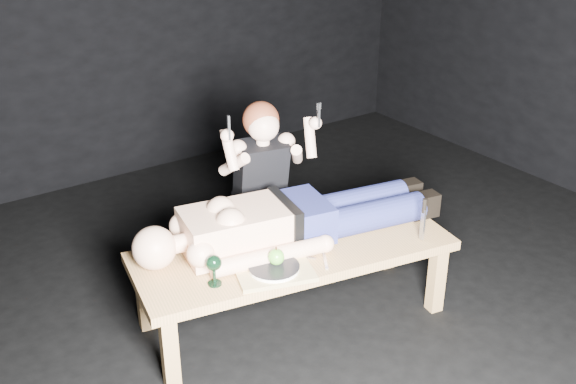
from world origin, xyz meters
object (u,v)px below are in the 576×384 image
at_px(kneeling_woman, 257,186).
at_px(serving_tray, 274,271).
at_px(lying_man, 295,214).
at_px(carving_knife, 423,220).
at_px(goblet, 214,270).
at_px(table, 293,283).

height_order(kneeling_woman, serving_tray, kneeling_woman).
relative_size(lying_man, carving_knife, 7.21).
xyz_separation_m(kneeling_woman, serving_tray, (-0.34, -0.68, -0.11)).
height_order(kneeling_woman, goblet, kneeling_woman).
bearing_deg(carving_knife, table, 161.28).
xyz_separation_m(serving_tray, carving_knife, (0.82, -0.18, 0.11)).
bearing_deg(carving_knife, kneeling_woman, 129.86).
height_order(table, carving_knife, carving_knife).
bearing_deg(lying_man, table, -119.68).
xyz_separation_m(serving_tray, goblet, (-0.29, 0.08, 0.07)).
relative_size(goblet, carving_knife, 0.64).
xyz_separation_m(lying_man, carving_knife, (0.53, -0.42, -0.02)).
height_order(lying_man, serving_tray, lying_man).
distance_m(kneeling_woman, serving_tray, 0.77).
distance_m(lying_man, goblet, 0.61).
xyz_separation_m(lying_man, kneeling_woman, (0.04, 0.44, -0.02)).
xyz_separation_m(lying_man, goblet, (-0.58, -0.16, -0.06)).
height_order(lying_man, carving_knife, lying_man).
bearing_deg(carving_knife, serving_tray, 178.22).
distance_m(kneeling_woman, goblet, 0.87).
bearing_deg(goblet, kneeling_woman, 43.97).
bearing_deg(table, serving_tray, -135.14).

